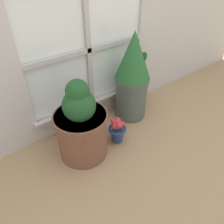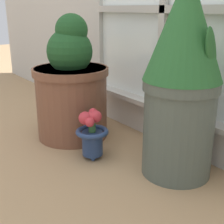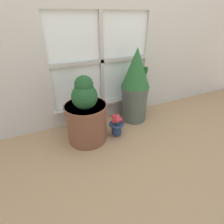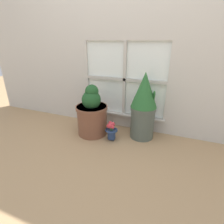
% 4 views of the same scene
% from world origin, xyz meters
% --- Properties ---
extents(ground_plane, '(10.00, 10.00, 0.00)m').
position_xyz_m(ground_plane, '(0.00, 0.00, 0.00)').
color(ground_plane, tan).
extents(potted_plant_left, '(0.39, 0.39, 0.64)m').
position_xyz_m(potted_plant_left, '(-0.30, 0.19, 0.27)').
color(potted_plant_left, brown).
rests_on(potted_plant_left, ground_plane).
extents(potted_plant_right, '(0.31, 0.31, 0.81)m').
position_xyz_m(potted_plant_right, '(0.30, 0.34, 0.42)').
color(potted_plant_right, '#4C564C').
rests_on(potted_plant_right, ground_plane).
extents(flower_vase, '(0.15, 0.15, 0.23)m').
position_xyz_m(flower_vase, '(-0.02, 0.13, 0.13)').
color(flower_vase, navy).
rests_on(flower_vase, ground_plane).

